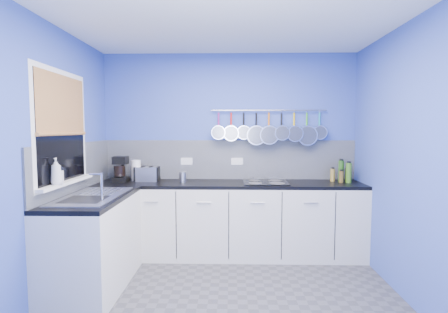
{
  "coord_description": "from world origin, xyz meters",
  "views": [
    {
      "loc": [
        0.04,
        -2.91,
        1.54
      ],
      "look_at": [
        -0.05,
        0.75,
        1.25
      ],
      "focal_mm": 27.49,
      "sensor_mm": 36.0,
      "label": 1
    }
  ],
  "objects_px": {
    "coffee_maker": "(120,169)",
    "toaster": "(147,174)",
    "soap_bottle_a": "(56,171)",
    "soap_bottle_b": "(59,174)",
    "canister": "(183,177)",
    "hob": "(265,182)",
    "paper_towel": "(136,170)"
  },
  "relations": [
    {
      "from": "canister",
      "to": "paper_towel",
      "type": "bearing_deg",
      "value": 172.15
    },
    {
      "from": "paper_towel",
      "to": "coffee_maker",
      "type": "xyz_separation_m",
      "value": [
        -0.18,
        -0.07,
        0.03
      ]
    },
    {
      "from": "soap_bottle_b",
      "to": "toaster",
      "type": "bearing_deg",
      "value": 65.95
    },
    {
      "from": "soap_bottle_b",
      "to": "coffee_maker",
      "type": "xyz_separation_m",
      "value": [
        0.19,
        1.12,
        -0.08
      ]
    },
    {
      "from": "coffee_maker",
      "to": "hob",
      "type": "xyz_separation_m",
      "value": [
        1.78,
        -0.06,
        -0.15
      ]
    },
    {
      "from": "coffee_maker",
      "to": "toaster",
      "type": "relative_size",
      "value": 1.12
    },
    {
      "from": "coffee_maker",
      "to": "canister",
      "type": "relative_size",
      "value": 2.58
    },
    {
      "from": "hob",
      "to": "paper_towel",
      "type": "bearing_deg",
      "value": 175.18
    },
    {
      "from": "canister",
      "to": "coffee_maker",
      "type": "bearing_deg",
      "value": 179.09
    },
    {
      "from": "soap_bottle_b",
      "to": "coffee_maker",
      "type": "distance_m",
      "value": 1.14
    },
    {
      "from": "soap_bottle_a",
      "to": "toaster",
      "type": "distance_m",
      "value": 1.31
    },
    {
      "from": "paper_towel",
      "to": "coffee_maker",
      "type": "distance_m",
      "value": 0.19
    },
    {
      "from": "hob",
      "to": "coffee_maker",
      "type": "bearing_deg",
      "value": 177.9
    },
    {
      "from": "canister",
      "to": "hob",
      "type": "bearing_deg",
      "value": -3.01
    },
    {
      "from": "canister",
      "to": "toaster",
      "type": "bearing_deg",
      "value": 173.99
    },
    {
      "from": "coffee_maker",
      "to": "soap_bottle_a",
      "type": "bearing_deg",
      "value": -100.22
    },
    {
      "from": "toaster",
      "to": "canister",
      "type": "distance_m",
      "value": 0.45
    },
    {
      "from": "coffee_maker",
      "to": "soap_bottle_b",
      "type": "bearing_deg",
      "value": -100.57
    },
    {
      "from": "toaster",
      "to": "soap_bottle_b",
      "type": "bearing_deg",
      "value": -111.52
    },
    {
      "from": "toaster",
      "to": "hob",
      "type": "height_order",
      "value": "toaster"
    },
    {
      "from": "soap_bottle_a",
      "to": "canister",
      "type": "bearing_deg",
      "value": 49.94
    },
    {
      "from": "soap_bottle_a",
      "to": "hob",
      "type": "distance_m",
      "value": 2.27
    },
    {
      "from": "coffee_maker",
      "to": "toaster",
      "type": "height_order",
      "value": "coffee_maker"
    },
    {
      "from": "coffee_maker",
      "to": "canister",
      "type": "bearing_deg",
      "value": -1.73
    },
    {
      "from": "soap_bottle_b",
      "to": "hob",
      "type": "relative_size",
      "value": 0.32
    },
    {
      "from": "canister",
      "to": "hob",
      "type": "distance_m",
      "value": 1.01
    },
    {
      "from": "canister",
      "to": "hob",
      "type": "relative_size",
      "value": 0.23
    },
    {
      "from": "soap_bottle_a",
      "to": "paper_towel",
      "type": "relative_size",
      "value": 0.92
    },
    {
      "from": "soap_bottle_b",
      "to": "paper_towel",
      "type": "relative_size",
      "value": 0.66
    },
    {
      "from": "soap_bottle_a",
      "to": "coffee_maker",
      "type": "height_order",
      "value": "soap_bottle_a"
    },
    {
      "from": "soap_bottle_b",
      "to": "coffee_maker",
      "type": "height_order",
      "value": "soap_bottle_b"
    },
    {
      "from": "soap_bottle_a",
      "to": "hob",
      "type": "height_order",
      "value": "soap_bottle_a"
    }
  ]
}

